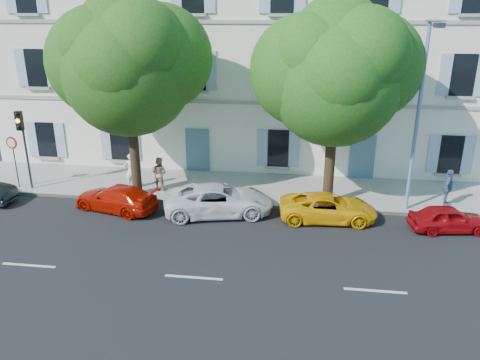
# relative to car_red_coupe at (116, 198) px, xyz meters

# --- Properties ---
(ground) EXTENTS (90.00, 90.00, 0.00)m
(ground) POSITION_rel_car_red_coupe_xyz_m (4.76, -1.14, -0.57)
(ground) COLOR black
(sidewalk) EXTENTS (36.00, 4.50, 0.15)m
(sidewalk) POSITION_rel_car_red_coupe_xyz_m (4.76, 3.31, -0.50)
(sidewalk) COLOR #A09E96
(sidewalk) RESTS_ON ground
(kerb) EXTENTS (36.00, 0.16, 0.16)m
(kerb) POSITION_rel_car_red_coupe_xyz_m (4.76, 1.14, -0.49)
(kerb) COLOR #9E998E
(kerb) RESTS_ON ground
(building) EXTENTS (28.00, 7.00, 12.00)m
(building) POSITION_rel_car_red_coupe_xyz_m (4.76, 9.06, 5.43)
(building) COLOR white
(building) RESTS_ON ground
(car_red_coupe) EXTENTS (4.25, 2.64, 1.15)m
(car_red_coupe) POSITION_rel_car_red_coupe_xyz_m (0.00, 0.00, 0.00)
(car_red_coupe) COLOR #BA1405
(car_red_coupe) RESTS_ON ground
(car_white_coupe) EXTENTS (5.16, 3.23, 1.33)m
(car_white_coupe) POSITION_rel_car_red_coupe_xyz_m (4.67, 0.18, 0.09)
(car_white_coupe) COLOR white
(car_white_coupe) RESTS_ON ground
(car_yellow_supercar) EXTENTS (4.26, 2.18, 1.15)m
(car_yellow_supercar) POSITION_rel_car_red_coupe_xyz_m (9.43, 0.20, 0.00)
(car_yellow_supercar) COLOR #FFB80A
(car_yellow_supercar) RESTS_ON ground
(car_red_hatchback) EXTENTS (3.31, 1.72, 1.08)m
(car_red_hatchback) POSITION_rel_car_red_coupe_xyz_m (14.28, -0.23, -0.04)
(car_red_hatchback) COLOR #9D090D
(car_red_hatchback) RESTS_ON ground
(tree_left) EXTENTS (5.88, 5.88, 9.11)m
(tree_left) POSITION_rel_car_red_coupe_xyz_m (0.41, 1.67, 5.44)
(tree_left) COLOR #3A2819
(tree_left) RESTS_ON sidewalk
(tree_right) EXTENTS (5.69, 5.69, 8.76)m
(tree_right) POSITION_rel_car_red_coupe_xyz_m (9.48, 1.72, 5.20)
(tree_right) COLOR #3A2819
(tree_right) RESTS_ON sidewalk
(traffic_light) EXTENTS (0.32, 0.44, 3.93)m
(traffic_light) POSITION_rel_car_red_coupe_xyz_m (-5.11, 1.60, 2.42)
(traffic_light) COLOR #383A3D
(traffic_light) RESTS_ON sidewalk
(road_sign) EXTENTS (0.61, 0.12, 2.62)m
(road_sign) POSITION_rel_car_red_coupe_xyz_m (-5.80, 1.71, 1.47)
(road_sign) COLOR #383A3D
(road_sign) RESTS_ON sidewalk
(street_lamp) EXTENTS (0.40, 1.73, 8.07)m
(street_lamp) POSITION_rel_car_red_coupe_xyz_m (12.96, 1.38, 4.15)
(street_lamp) COLOR #7293BF
(street_lamp) RESTS_ON sidewalk
(pedestrian_a) EXTENTS (0.76, 0.63, 1.78)m
(pedestrian_a) POSITION_rel_car_red_coupe_xyz_m (-0.13, 2.44, 0.47)
(pedestrian_a) COLOR white
(pedestrian_a) RESTS_ON sidewalk
(pedestrian_b) EXTENTS (0.94, 0.81, 1.66)m
(pedestrian_b) POSITION_rel_car_red_coupe_xyz_m (1.30, 2.43, 0.40)
(pedestrian_b) COLOR tan
(pedestrian_b) RESTS_ON sidewalk
(pedestrian_c) EXTENTS (0.80, 1.09, 1.72)m
(pedestrian_c) POSITION_rel_car_red_coupe_xyz_m (14.83, 2.19, 0.44)
(pedestrian_c) COLOR slate
(pedestrian_c) RESTS_ON sidewalk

